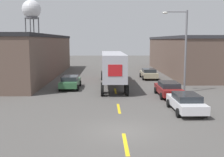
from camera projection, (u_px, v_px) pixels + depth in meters
name	position (u px, v px, depth m)	size (l,w,h in m)	color
ground_plane	(123.00, 131.00, 16.13)	(160.00, 160.00, 0.00)	#4C4947
road_centerline	(119.00, 108.00, 21.55)	(0.20, 17.95, 0.01)	gold
warehouse_left	(21.00, 56.00, 39.95)	(10.50, 29.01, 5.95)	brown
warehouse_right	(202.00, 55.00, 44.59)	(12.83, 25.52, 5.78)	brown
semi_truck	(112.00, 65.00, 32.10)	(2.77, 13.96, 3.83)	#B21919
parked_car_right_far	(149.00, 73.00, 38.09)	(2.08, 4.70, 1.37)	tan
parked_car_right_near	(186.00, 102.00, 20.40)	(2.08, 4.70, 1.37)	silver
parked_car_right_mid	(169.00, 89.00, 26.07)	(2.08, 4.70, 1.37)	maroon
parked_car_left_far	(70.00, 82.00, 30.43)	(2.08, 4.70, 1.37)	#2D5B38
water_tower	(31.00, 10.00, 73.32)	(4.90, 4.90, 15.65)	#47474C
street_lamp	(183.00, 46.00, 27.53)	(2.51, 0.32, 8.08)	slate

